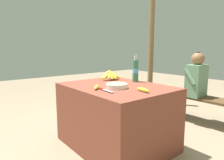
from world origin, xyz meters
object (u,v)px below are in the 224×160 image
Objects in this scene: serving_bowl at (117,85)px; loose_banana_front at (97,87)px; loose_banana_side at (143,90)px; wooden_bench at (193,99)px; knife at (104,90)px; banana_bunch_ripe at (111,75)px; water_bottle at (135,70)px; seated_vendor at (193,82)px; banana_bunch_green at (171,87)px; support_post_near at (151,48)px.

loose_banana_front is (-0.10, -0.19, -0.01)m from serving_bowl.
loose_banana_side is at bearing 34.21° from loose_banana_front.
loose_banana_front is 1.74m from wooden_bench.
wooden_bench is (0.00, 1.69, -0.37)m from knife.
serving_bowl is at bearing -165.32° from loose_banana_side.
banana_bunch_ripe is 1.90× the size of loose_banana_front.
water_bottle is 0.32× the size of seated_vendor.
loose_banana_side is at bearing -15.81° from banana_bunch_ripe.
loose_banana_front is (0.37, -0.48, -0.04)m from banana_bunch_ripe.
loose_banana_side is 0.79× the size of knife.
loose_banana_side reaches higher than banana_bunch_green.
loose_banana_side is at bearing -38.49° from water_bottle.
serving_bowl is at bearing 85.20° from seated_vendor.
support_post_near is (-1.01, 2.03, 0.39)m from loose_banana_front.
serving_bowl is 0.21× the size of seated_vendor.
support_post_near reaches higher than wooden_bench.
water_bottle is 1.71m from support_post_near.
wooden_bench is at bearing -90.25° from seated_vendor.
loose_banana_front is at bearing -83.68° from water_bottle.
serving_bowl reaches higher than loose_banana_side.
banana_bunch_green is at bearing -24.20° from support_post_near.
loose_banana_front and loose_banana_side have the same top height.
serving_bowl is 0.14× the size of wooden_bench.
support_post_near reaches higher than banana_bunch_ripe.
banana_bunch_ripe is 0.68m from knife.
seated_vendor reaches higher than wooden_bench.
water_bottle is at bearing 26.18° from banana_bunch_ripe.
serving_bowl is 0.66× the size of water_bottle.
loose_banana_front is 1.74m from banana_bunch_green.
loose_banana_front reaches higher than wooden_bench.
banana_bunch_ripe reaches higher than serving_bowl.
water_bottle reaches higher than loose_banana_side.
banana_bunch_ripe reaches higher than knife.
knife is at bearing -83.46° from serving_bowl.
seated_vendor reaches higher than loose_banana_front.
support_post_near is at bearing 155.80° from banana_bunch_green.
water_bottle is at bearing 75.71° from seated_vendor.
serving_bowl is at bearing -76.02° from banana_bunch_green.
banana_bunch_ripe is 0.55m from serving_bowl.
water_bottle is 0.64m from loose_banana_front.
knife is (0.49, -0.47, -0.05)m from banana_bunch_ripe.
serving_bowl is at bearing -90.86° from wooden_bench.
support_post_near is at bearing 123.11° from knife.
banana_bunch_ripe is 0.14× the size of support_post_near.
knife is at bearing -73.20° from water_bottle.
banana_bunch_ripe is 1.29m from seated_vendor.
wooden_bench is at bearing 80.00° from water_bottle.
water_bottle is 1.88× the size of loose_banana_side.
knife is 1.73m from wooden_bench.
support_post_near is at bearing 116.59° from loose_banana_front.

